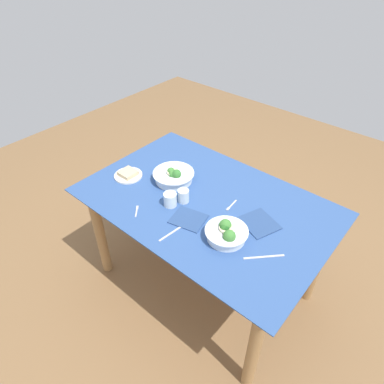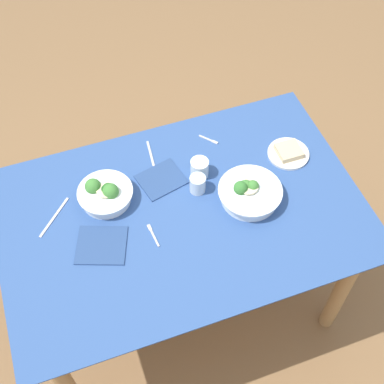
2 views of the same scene
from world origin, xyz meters
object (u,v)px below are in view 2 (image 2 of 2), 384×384
Objects in this scene: broccoli_bowl_far at (105,194)px; bread_side_plate at (289,153)px; fork_by_near_bowl at (209,140)px; fork_by_far_bowl at (153,234)px; water_glass_side at (200,168)px; table_knife_left at (54,217)px; napkin_folded_lower at (161,179)px; table_knife_right at (152,159)px; water_glass_center at (198,184)px; broccoli_bowl_near at (249,193)px; napkin_folded_upper at (101,245)px.

bread_side_plate is at bearing -2.51° from broccoli_bowl_far.
broccoli_bowl_far is at bearing -113.62° from fork_by_near_bowl.
fork_by_far_bowl is 1.42× the size of fork_by_near_bowl.
water_glass_side is 0.40× the size of table_knife_left.
fork_by_far_bowl is 0.60× the size of napkin_folded_lower.
table_knife_right is at bearing -126.89° from fork_by_near_bowl.
water_glass_side is (0.04, 0.08, 0.00)m from water_glass_center.
table_knife_left is at bearing 173.78° from water_glass_center.
table_knife_right is at bearing 133.16° from broccoli_bowl_near.
bread_side_plate reaches higher than table_knife_right.
fork_by_near_bowl is 0.28m from table_knife_right.
water_glass_center is at bearing -71.81° from fork_by_near_bowl.
table_knife_right is (-0.32, 0.34, -0.03)m from broccoli_bowl_near.
water_glass_side reaches higher than fork_by_far_bowl.
fork_by_near_bowl is at bearing 32.06° from napkin_folded_upper.
broccoli_bowl_far is 0.86× the size of broccoli_bowl_near.
water_glass_side is 0.44× the size of napkin_folded_lower.
napkin_folded_upper is (-0.07, -0.21, -0.04)m from broccoli_bowl_far.
broccoli_bowl_far is 0.25m from napkin_folded_lower.
water_glass_side is 0.39× the size of table_knife_right.
napkin_folded_upper is at bearing -144.34° from napkin_folded_lower.
water_glass_side is at bearing -0.87° from broccoli_bowl_far.
napkin_folded_lower is (0.25, 0.02, -0.04)m from broccoli_bowl_far.
table_knife_left is (-0.63, -0.01, -0.04)m from water_glass_side.
broccoli_bowl_far is 0.22m from napkin_folded_upper.
table_knife_right is (-0.57, 0.18, -0.01)m from bread_side_plate.
water_glass_center is 1.02× the size of fork_by_near_bowl.
table_knife_right is 0.47m from napkin_folded_upper.
broccoli_bowl_far is at bearing 160.75° from broccoli_bowl_near.
table_knife_left is 0.49m from table_knife_right.
water_glass_side reaches higher than bread_side_plate.
broccoli_bowl_near is at bearing -51.87° from water_glass_side.
water_glass_side is 0.43× the size of napkin_folded_upper.
water_glass_center reaches higher than napkin_folded_upper.
broccoli_bowl_near is 0.46m from table_knife_right.
napkin_folded_lower is at bearing 174.48° from bread_side_plate.
napkin_folded_upper is (-0.59, -0.37, 0.00)m from fork_by_near_bowl.
water_glass_center reaches higher than table_knife_left.
table_knife_left is at bearing 53.56° from fork_by_far_bowl.
water_glass_side is at bearing 54.41° from table_knife_right.
napkin_folded_lower is (-0.31, 0.21, -0.03)m from broccoli_bowl_near.
napkin_folded_upper reaches higher than fork_by_far_bowl.
fork_by_far_bowl is (-0.43, -0.04, -0.03)m from broccoli_bowl_near.
fork_by_near_bowl is 0.38× the size of table_knife_left.
fork_by_far_bowl is (-0.28, -0.22, -0.04)m from water_glass_side.
table_knife_right is at bearing 162.83° from bread_side_plate.
bread_side_plate is 1.65× the size of fork_by_far_bowl.
water_glass_side is 0.23m from table_knife_right.
broccoli_bowl_far is at bearing 179.13° from water_glass_side.
napkin_folded_upper is 0.39m from napkin_folded_lower.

